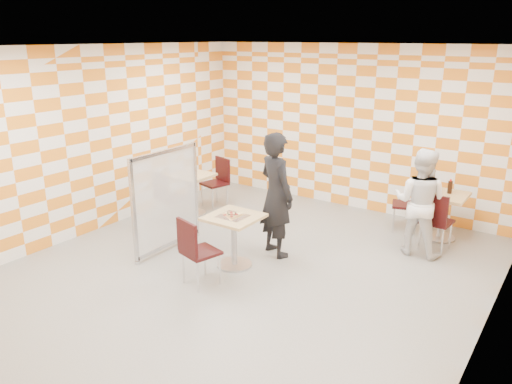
% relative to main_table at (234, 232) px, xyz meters
% --- Properties ---
extents(room_shell, '(7.00, 7.00, 7.00)m').
position_rel_main_table_xyz_m(room_shell, '(0.25, 0.37, 0.99)').
color(room_shell, gray).
rests_on(room_shell, ground).
extents(main_table, '(0.70, 0.70, 0.75)m').
position_rel_main_table_xyz_m(main_table, '(0.00, 0.00, 0.00)').
color(main_table, '#DEBB77').
rests_on(main_table, ground).
extents(second_table, '(0.70, 0.70, 0.75)m').
position_rel_main_table_xyz_m(second_table, '(2.13, 2.67, 0.00)').
color(second_table, '#DEBB77').
rests_on(second_table, ground).
extents(empty_table, '(0.70, 0.70, 0.75)m').
position_rel_main_table_xyz_m(empty_table, '(-1.93, 1.29, 0.00)').
color(empty_table, '#DEBB77').
rests_on(empty_table, ground).
extents(chair_main_front, '(0.52, 0.53, 0.92)m').
position_rel_main_table_xyz_m(chair_main_front, '(-0.05, -0.77, 0.04)').
color(chair_main_front, black).
rests_on(chair_main_front, ground).
extents(chair_second_front, '(0.46, 0.47, 0.92)m').
position_rel_main_table_xyz_m(chair_second_front, '(2.18, 2.08, 0.04)').
color(chair_second_front, black).
rests_on(chair_second_front, ground).
extents(chair_second_side, '(0.54, 0.53, 0.92)m').
position_rel_main_table_xyz_m(chair_second_side, '(1.63, 2.71, 0.04)').
color(chair_second_side, black).
rests_on(chair_second_side, ground).
extents(chair_empty_near, '(0.49, 0.50, 0.92)m').
position_rel_main_table_xyz_m(chair_empty_near, '(-1.94, 0.67, 0.04)').
color(chair_empty_near, black).
rests_on(chair_empty_near, ground).
extents(chair_empty_far, '(0.52, 0.53, 0.92)m').
position_rel_main_table_xyz_m(chair_empty_far, '(-1.82, 1.94, 0.04)').
color(chair_empty_far, black).
rests_on(chair_empty_far, ground).
extents(partition, '(0.08, 1.38, 1.55)m').
position_rel_main_table_xyz_m(partition, '(-1.17, -0.09, 0.28)').
color(partition, white).
rests_on(partition, ground).
extents(man_dark, '(0.79, 0.67, 1.84)m').
position_rel_main_table_xyz_m(man_dark, '(0.26, 0.69, 0.41)').
color(man_dark, black).
rests_on(man_dark, ground).
extents(man_white, '(0.78, 0.61, 1.60)m').
position_rel_main_table_xyz_m(man_white, '(1.99, 1.89, 0.29)').
color(man_white, white).
rests_on(man_white, ground).
extents(pizza_on_foil, '(0.40, 0.40, 0.04)m').
position_rel_main_table_xyz_m(pizza_on_foil, '(-0.00, -0.02, 0.26)').
color(pizza_on_foil, silver).
rests_on(pizza_on_foil, main_table).
extents(sport_bottle, '(0.06, 0.06, 0.20)m').
position_rel_main_table_xyz_m(sport_bottle, '(1.98, 2.71, 0.33)').
color(sport_bottle, white).
rests_on(sport_bottle, second_table).
extents(soda_bottle, '(0.07, 0.07, 0.23)m').
position_rel_main_table_xyz_m(soda_bottle, '(2.19, 2.74, 0.34)').
color(soda_bottle, black).
rests_on(soda_bottle, second_table).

